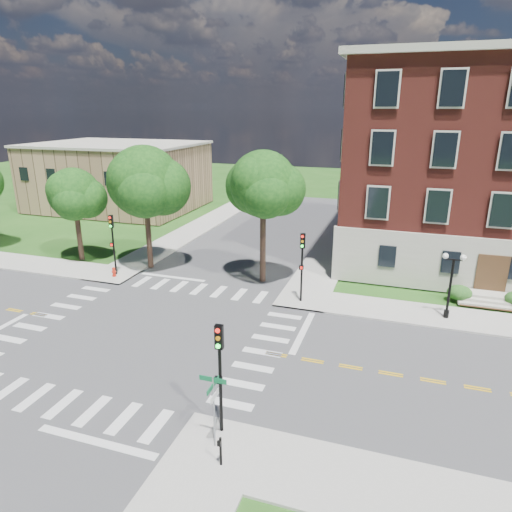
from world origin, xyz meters
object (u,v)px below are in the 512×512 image
(push_button_post, at_px, (220,450))
(fire_hydrant, at_px, (114,272))
(traffic_signal_ne, at_px, (302,259))
(twin_lamp_west, at_px, (451,282))
(street_sign_pole, at_px, (214,398))
(traffic_signal_nw, at_px, (113,237))
(traffic_signal_se, at_px, (220,365))

(push_button_post, xyz_separation_m, fire_hydrant, (-15.61, 15.78, -0.33))
(traffic_signal_ne, bearing_deg, push_button_post, -87.89)
(twin_lamp_west, xyz_separation_m, street_sign_pole, (-9.34, -15.21, -0.21))
(twin_lamp_west, bearing_deg, traffic_signal_nw, 179.60)
(traffic_signal_se, distance_m, traffic_signal_ne, 13.92)
(traffic_signal_se, height_order, twin_lamp_west, traffic_signal_se)
(traffic_signal_ne, distance_m, street_sign_pole, 14.85)
(traffic_signal_nw, bearing_deg, traffic_signal_ne, -2.09)
(twin_lamp_west, bearing_deg, street_sign_pole, -121.54)
(fire_hydrant, bearing_deg, twin_lamp_west, 0.71)
(traffic_signal_se, relative_size, traffic_signal_nw, 1.00)
(street_sign_pole, xyz_separation_m, push_button_post, (0.60, -0.87, -1.51))
(traffic_signal_se, xyz_separation_m, push_button_post, (0.71, -1.78, -2.39))
(traffic_signal_nw, bearing_deg, street_sign_pole, -45.43)
(traffic_signal_ne, relative_size, push_button_post, 4.00)
(street_sign_pole, bearing_deg, traffic_signal_nw, 134.57)
(traffic_signal_nw, height_order, twin_lamp_west, traffic_signal_nw)
(twin_lamp_west, height_order, fire_hydrant, twin_lamp_west)
(traffic_signal_ne, bearing_deg, traffic_signal_nw, 177.91)
(traffic_signal_nw, distance_m, street_sign_pole, 21.61)
(traffic_signal_ne, bearing_deg, traffic_signal_se, -90.52)
(twin_lamp_west, xyz_separation_m, fire_hydrant, (-24.35, -0.30, -2.06))
(traffic_signal_nw, height_order, push_button_post, traffic_signal_nw)
(traffic_signal_ne, xyz_separation_m, twin_lamp_west, (9.32, 0.38, -0.66))
(traffic_signal_se, height_order, traffic_signal_ne, same)
(street_sign_pole, bearing_deg, push_button_post, -55.60)
(traffic_signal_ne, height_order, street_sign_pole, traffic_signal_ne)
(traffic_signal_se, xyz_separation_m, twin_lamp_west, (9.44, 14.30, -0.66))
(traffic_signal_ne, bearing_deg, street_sign_pole, -90.07)
(traffic_signal_se, distance_m, fire_hydrant, 20.63)
(fire_hydrant, bearing_deg, traffic_signal_ne, -0.32)
(traffic_signal_se, relative_size, push_button_post, 4.00)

